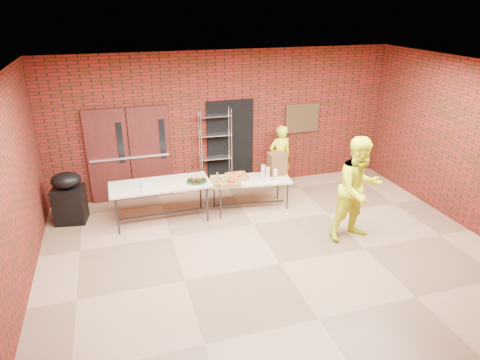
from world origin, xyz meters
name	(u,v)px	position (x,y,z in m)	size (l,w,h in m)	color
room	(284,178)	(0.00, 0.00, 1.60)	(8.08, 7.08, 3.28)	brown
double_doors	(130,155)	(-2.20, 3.44, 1.05)	(1.78, 0.12, 2.10)	#4B1715
dark_doorway	(230,145)	(0.10, 3.46, 1.05)	(1.10, 0.06, 2.10)	black
bronze_plaque	(302,118)	(1.90, 3.45, 1.55)	(0.85, 0.04, 0.70)	#45321B
wire_rack	(216,151)	(-0.29, 3.32, 0.99)	(0.72, 0.24, 1.97)	silver
table_left	(160,187)	(-1.72, 2.19, 0.74)	(1.97, 0.83, 0.81)	#BEB391
table_right	(251,181)	(0.18, 2.18, 0.63)	(1.74, 0.90, 0.68)	#BEB391
basket_bananas	(219,182)	(-0.53, 2.09, 0.74)	(0.42, 0.33, 0.13)	#A27041
basket_oranges	(237,177)	(-0.11, 2.25, 0.74)	(0.44, 0.34, 0.14)	#A27041
basket_apples	(228,183)	(-0.36, 2.00, 0.74)	(0.44, 0.34, 0.14)	#A27041
muffin_tray	(197,179)	(-0.99, 2.08, 0.86)	(0.42, 0.42, 0.10)	#144B17
napkin_box	(147,185)	(-1.98, 2.15, 0.84)	(0.19, 0.13, 0.06)	silver
coffee_dispenser	(277,164)	(0.81, 2.29, 0.92)	(0.35, 0.32, 0.47)	brown
cup_stack_front	(268,173)	(0.54, 2.11, 0.80)	(0.08, 0.08, 0.24)	silver
cup_stack_mid	(275,175)	(0.66, 1.96, 0.81)	(0.08, 0.08, 0.24)	silver
cup_stack_back	(263,171)	(0.48, 2.22, 0.82)	(0.09, 0.09, 0.26)	silver
covered_grill	(69,197)	(-3.49, 2.68, 0.54)	(0.66, 0.57, 1.07)	black
volunteer_woman	(280,157)	(1.21, 3.09, 0.76)	(0.56, 0.37, 1.53)	#EBF41B
volunteer_man	(359,189)	(1.68, 0.44, 0.99)	(0.96, 0.75, 1.98)	#EBF41B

